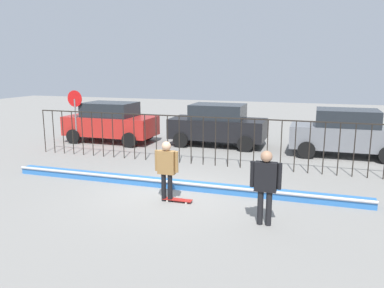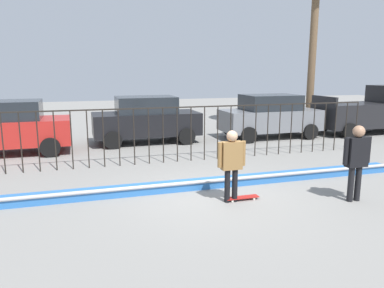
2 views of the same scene
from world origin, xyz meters
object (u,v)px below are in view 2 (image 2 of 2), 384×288
object	(u,v)px
parked_car_red	(7,127)
parked_car_black	(146,119)
skateboard	(242,197)
camera_operator	(357,156)
parked_car_gray	(270,116)
pickup_truck	(369,111)
skateboarder	(232,160)

from	to	relation	value
parked_car_red	parked_car_black	world-z (taller)	same
skateboard	parked_car_black	bearing A→B (deg)	89.93
skateboard	camera_operator	world-z (taller)	camera_operator
camera_operator	parked_car_gray	distance (m)	8.27
parked_car_gray	camera_operator	bearing A→B (deg)	-109.68
camera_operator	parked_car_red	distance (m)	11.37
skateboard	parked_car_red	size ratio (longest dim) A/B	0.19
skateboard	parked_car_gray	size ratio (longest dim) A/B	0.19
parked_car_black	pickup_truck	size ratio (longest dim) A/B	0.91
skateboarder	camera_operator	world-z (taller)	camera_operator
camera_operator	parked_car_black	distance (m)	9.04
parked_car_black	parked_car_gray	xyz separation A→B (m)	(5.44, -0.46, 0.00)
camera_operator	parked_car_black	size ratio (longest dim) A/B	0.41
pickup_truck	parked_car_red	bearing A→B (deg)	176.44
skateboarder	parked_car_black	world-z (taller)	parked_car_black
parked_car_gray	pickup_truck	xyz separation A→B (m)	(5.11, -0.25, 0.06)
parked_car_black	skateboard	bearing A→B (deg)	-83.35
skateboarder	parked_car_black	size ratio (longest dim) A/B	0.38
parked_car_gray	parked_car_black	bearing A→B (deg)	170.79
camera_operator	pickup_truck	distance (m)	10.62
skateboard	parked_car_black	world-z (taller)	parked_car_black
skateboarder	pickup_truck	xyz separation A→B (m)	(10.00, 6.95, 0.05)
skateboarder	pickup_truck	bearing A→B (deg)	45.77
skateboard	camera_operator	xyz separation A→B (m)	(2.41, -0.80, 0.99)
skateboarder	camera_operator	distance (m)	2.82
skateboarder	pickup_truck	world-z (taller)	pickup_truck
camera_operator	parked_car_gray	size ratio (longest dim) A/B	0.41
pickup_truck	parked_car_gray	bearing A→B (deg)	173.53
parked_car_red	parked_car_black	size ratio (longest dim) A/B	1.00
camera_operator	parked_car_gray	xyz separation A→B (m)	(2.18, 7.98, -0.08)
skateboard	parked_car_red	world-z (taller)	parked_car_red
skateboard	skateboarder	bearing A→B (deg)	179.49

